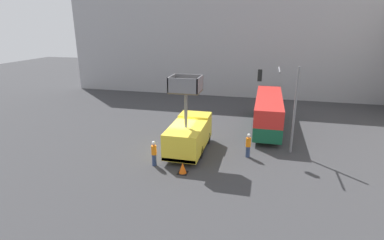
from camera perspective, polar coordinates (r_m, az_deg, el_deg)
name	(u,v)px	position (r m, az deg, el deg)	size (l,w,h in m)	color
ground_plane	(178,150)	(24.49, -2.66, -5.82)	(120.00, 120.00, 0.00)	#38383A
building_backdrop_far	(224,37)	(46.92, 6.15, 15.37)	(44.00, 10.00, 15.75)	#9E9EA3
utility_truck	(189,133)	(23.76, -0.56, -2.56)	(2.56, 6.07, 6.25)	yellow
city_bus	(268,110)	(29.91, 14.33, 1.86)	(2.43, 10.45, 3.20)	#145638
traffic_light_pole	(283,96)	(23.96, 17.01, 4.31)	(3.04, 2.79, 6.84)	slate
road_worker_near_truck	(154,153)	(21.81, -7.25, -6.30)	(0.38, 0.38, 1.89)	navy
road_worker_directing	(248,145)	(23.36, 10.66, -4.75)	(0.38, 0.38, 1.92)	navy
traffic_cone_near_truck	(183,168)	(20.82, -1.80, -9.17)	(0.69, 0.69, 0.78)	black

